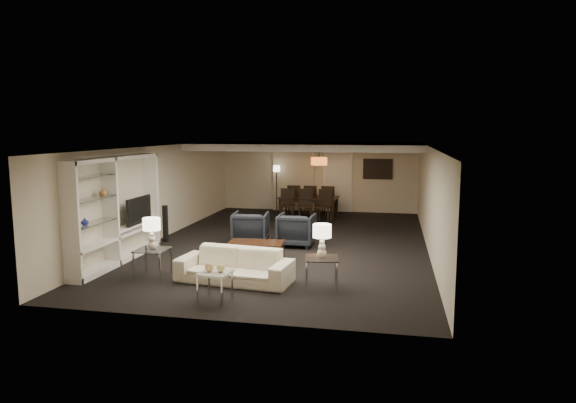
% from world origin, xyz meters
% --- Properties ---
extents(floor, '(11.00, 11.00, 0.00)m').
position_xyz_m(floor, '(0.00, 0.00, 0.00)').
color(floor, black).
rests_on(floor, ground).
extents(ceiling, '(7.00, 11.00, 0.02)m').
position_xyz_m(ceiling, '(0.00, 0.00, 2.50)').
color(ceiling, silver).
rests_on(ceiling, ground).
extents(wall_back, '(7.00, 0.02, 2.50)m').
position_xyz_m(wall_back, '(0.00, 5.50, 1.25)').
color(wall_back, beige).
rests_on(wall_back, ground).
extents(wall_front, '(7.00, 0.02, 2.50)m').
position_xyz_m(wall_front, '(0.00, -5.50, 1.25)').
color(wall_front, beige).
rests_on(wall_front, ground).
extents(wall_left, '(0.02, 11.00, 2.50)m').
position_xyz_m(wall_left, '(-3.50, 0.00, 1.25)').
color(wall_left, beige).
rests_on(wall_left, ground).
extents(wall_right, '(0.02, 11.00, 2.50)m').
position_xyz_m(wall_right, '(3.50, 0.00, 1.25)').
color(wall_right, beige).
rests_on(wall_right, ground).
extents(ceiling_soffit, '(7.00, 4.00, 0.20)m').
position_xyz_m(ceiling_soffit, '(0.00, 3.50, 2.40)').
color(ceiling_soffit, silver).
rests_on(ceiling_soffit, ceiling).
extents(curtains, '(1.50, 0.12, 2.40)m').
position_xyz_m(curtains, '(-0.90, 5.42, 1.20)').
color(curtains, beige).
rests_on(curtains, wall_back).
extents(door, '(0.90, 0.05, 2.10)m').
position_xyz_m(door, '(0.70, 5.47, 1.05)').
color(door, silver).
rests_on(door, wall_back).
extents(painting, '(0.95, 0.04, 0.65)m').
position_xyz_m(painting, '(2.10, 5.46, 1.55)').
color(painting, '#142D38').
rests_on(painting, wall_back).
extents(media_unit, '(0.38, 3.40, 2.35)m').
position_xyz_m(media_unit, '(-3.31, -2.60, 1.18)').
color(media_unit, white).
rests_on(media_unit, wall_left).
extents(pendant_light, '(0.52, 0.52, 0.24)m').
position_xyz_m(pendant_light, '(0.30, 3.50, 1.92)').
color(pendant_light, '#D8591E').
rests_on(pendant_light, ceiling_soffit).
extents(sofa, '(2.31, 1.13, 0.65)m').
position_xyz_m(sofa, '(-0.35, -3.50, 0.32)').
color(sofa, beige).
rests_on(sofa, floor).
extents(coffee_table, '(1.27, 0.80, 0.44)m').
position_xyz_m(coffee_table, '(-0.35, -1.90, 0.22)').
color(coffee_table, black).
rests_on(coffee_table, floor).
extents(armchair_left, '(0.98, 1.00, 0.83)m').
position_xyz_m(armchair_left, '(-0.95, -0.20, 0.41)').
color(armchair_left, black).
rests_on(armchair_left, floor).
extents(armchair_right, '(0.89, 0.92, 0.83)m').
position_xyz_m(armchair_right, '(0.25, -0.20, 0.41)').
color(armchair_right, black).
rests_on(armchair_right, floor).
extents(side_table_left, '(0.62, 0.62, 0.57)m').
position_xyz_m(side_table_left, '(-2.05, -3.50, 0.28)').
color(side_table_left, silver).
rests_on(side_table_left, floor).
extents(side_table_right, '(0.69, 0.69, 0.57)m').
position_xyz_m(side_table_right, '(1.35, -3.50, 0.28)').
color(side_table_right, silver).
rests_on(side_table_right, floor).
extents(table_lamp_left, '(0.38, 0.38, 0.63)m').
position_xyz_m(table_lamp_left, '(-2.05, -3.50, 0.88)').
color(table_lamp_left, beige).
rests_on(table_lamp_left, side_table_left).
extents(table_lamp_right, '(0.36, 0.36, 0.63)m').
position_xyz_m(table_lamp_right, '(1.35, -3.50, 0.88)').
color(table_lamp_right, white).
rests_on(table_lamp_right, side_table_right).
extents(marble_table, '(0.55, 0.55, 0.51)m').
position_xyz_m(marble_table, '(-0.35, -4.60, 0.25)').
color(marble_table, silver).
rests_on(marble_table, floor).
extents(gold_gourd_a, '(0.16, 0.16, 0.16)m').
position_xyz_m(gold_gourd_a, '(-0.45, -4.60, 0.59)').
color(gold_gourd_a, '#DFB876').
rests_on(gold_gourd_a, marble_table).
extents(gold_gourd_b, '(0.14, 0.14, 0.14)m').
position_xyz_m(gold_gourd_b, '(-0.25, -4.60, 0.58)').
color(gold_gourd_b, '#DDC975').
rests_on(gold_gourd_b, marble_table).
extents(television, '(1.09, 0.14, 0.63)m').
position_xyz_m(television, '(-3.28, -1.87, 1.06)').
color(television, black).
rests_on(television, media_unit).
extents(vase_blue, '(0.15, 0.15, 0.16)m').
position_xyz_m(vase_blue, '(-3.31, -3.80, 1.14)').
color(vase_blue, navy).
rests_on(vase_blue, media_unit).
extents(vase_amber, '(0.16, 0.16, 0.17)m').
position_xyz_m(vase_amber, '(-3.31, -3.11, 1.65)').
color(vase_amber, '#B8723D').
rests_on(vase_amber, media_unit).
extents(floor_speaker, '(0.13, 0.13, 0.97)m').
position_xyz_m(floor_speaker, '(-3.20, -0.41, 0.48)').
color(floor_speaker, black).
rests_on(floor_speaker, floor).
extents(dining_table, '(1.98, 1.14, 0.69)m').
position_xyz_m(dining_table, '(-0.11, 4.00, 0.34)').
color(dining_table, black).
rests_on(dining_table, floor).
extents(chair_nl, '(0.53, 0.53, 1.02)m').
position_xyz_m(chair_nl, '(-0.71, 3.35, 0.51)').
color(chair_nl, black).
rests_on(chair_nl, floor).
extents(chair_nm, '(0.52, 0.52, 1.02)m').
position_xyz_m(chair_nm, '(-0.11, 3.35, 0.51)').
color(chair_nm, black).
rests_on(chair_nm, floor).
extents(chair_nr, '(0.53, 0.53, 1.02)m').
position_xyz_m(chair_nr, '(0.49, 3.35, 0.51)').
color(chair_nr, black).
rests_on(chair_nr, floor).
extents(chair_fl, '(0.50, 0.50, 1.02)m').
position_xyz_m(chair_fl, '(-0.71, 4.65, 0.51)').
color(chair_fl, black).
rests_on(chair_fl, floor).
extents(chair_fm, '(0.52, 0.52, 1.02)m').
position_xyz_m(chair_fm, '(-0.11, 4.65, 0.51)').
color(chair_fm, black).
rests_on(chair_fm, floor).
extents(chair_fr, '(0.51, 0.51, 1.02)m').
position_xyz_m(chair_fr, '(0.49, 4.65, 0.51)').
color(chair_fr, black).
rests_on(chair_fr, floor).
extents(floor_lamp, '(0.28, 0.28, 1.65)m').
position_xyz_m(floor_lamp, '(-1.45, 5.06, 0.83)').
color(floor_lamp, black).
rests_on(floor_lamp, floor).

